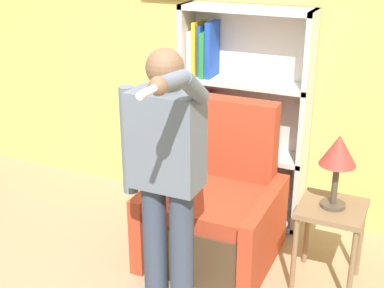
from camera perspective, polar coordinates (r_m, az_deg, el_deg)
wall_back at (r=4.42m, az=4.39°, el=10.14°), size 8.00×0.11×2.80m
bookcase at (r=4.40m, az=4.25°, el=2.77°), size 1.04×0.28×1.77m
armchair at (r=4.01m, az=2.55°, el=-7.18°), size 0.90×0.88×1.15m
person_standing at (r=3.12m, az=-2.83°, el=-3.16°), size 0.56×0.78×1.72m
side_table at (r=3.73m, az=14.60°, el=-7.93°), size 0.43×0.43×0.60m
table_lamp at (r=3.52m, az=15.34°, el=-1.07°), size 0.24×0.24×0.50m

